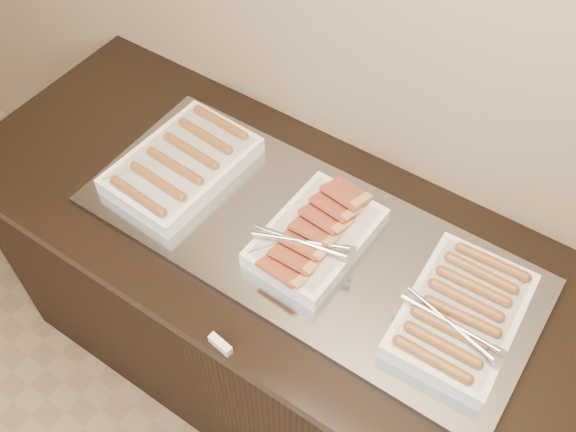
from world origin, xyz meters
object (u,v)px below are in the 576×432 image
object	(u,v)px
warming_tray	(306,240)
dish_center	(315,236)
dish_left	(182,164)
counter	(306,327)
dish_right	(460,314)

from	to	relation	value
warming_tray	dish_center	xyz separation A→B (m)	(0.03, -0.00, 0.04)
dish_left	counter	bearing A→B (deg)	3.19
warming_tray	dish_right	bearing A→B (deg)	-0.51
counter	dish_right	xyz separation A→B (m)	(0.41, -0.00, 0.50)
warming_tray	dish_center	distance (m)	0.05
counter	dish_left	bearing A→B (deg)	180.00
dish_left	dish_right	size ratio (longest dim) A/B	1.09
counter	dish_right	world-z (taller)	dish_right
dish_center	counter	bearing A→B (deg)	166.10
warming_tray	dish_right	xyz separation A→B (m)	(0.43, -0.00, 0.04)
counter	dish_center	world-z (taller)	dish_center
warming_tray	dish_right	size ratio (longest dim) A/B	3.17
counter	dish_right	size ratio (longest dim) A/B	5.44
dish_center	warming_tray	bearing A→B (deg)	173.99
dish_right	counter	bearing A→B (deg)	177.12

